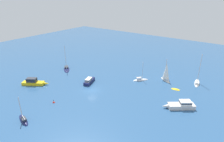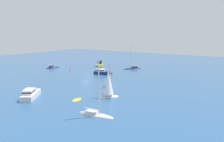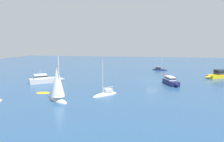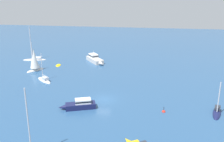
# 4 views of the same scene
# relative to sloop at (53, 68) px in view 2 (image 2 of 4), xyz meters

# --- Properties ---
(ground_plane) EXTENTS (160.00, 160.00, 0.00)m
(ground_plane) POSITION_rel_sloop_xyz_m (-19.31, 2.87, -0.13)
(ground_plane) COLOR #2D5684
(sloop) EXTENTS (2.59, 5.20, 6.22)m
(sloop) POSITION_rel_sloop_xyz_m (0.00, 0.00, 0.00)
(sloop) COLOR #191E4C
(sloop) RESTS_ON ground
(ketch) EXTENTS (3.75, 4.52, 7.46)m
(ketch) POSITION_rel_sloop_xyz_m (-38.39, 17.38, 2.40)
(ketch) COLOR silver
(ketch) RESTS_ON ground
(ketch_1) EXTENTS (5.81, 6.51, 9.51)m
(ketch_1) POSITION_rel_sloop_xyz_m (-25.98, -15.46, 0.04)
(ketch_1) COLOR #191E4C
(ketch_1) RESTS_ON ground
(sailboat) EXTENTS (6.38, 2.64, 9.64)m
(sailboat) POSITION_rel_sloop_xyz_m (-42.14, 26.13, 0.12)
(sailboat) COLOR silver
(sailboat) RESTS_ON ground
(motor_cruiser) EXTENTS (5.61, 7.61, 2.12)m
(motor_cruiser) POSITION_rel_sloop_xyz_m (-11.71, -14.01, 0.68)
(motor_cruiser) COLOR yellow
(motor_cruiser) RESTS_ON ground
(motor_cruiser_1) EXTENTS (6.03, 7.26, 2.83)m
(motor_cruiser_1) POSITION_rel_sloop_xyz_m (-25.43, 26.40, 0.65)
(motor_cruiser_1) COLOR silver
(motor_cruiser_1) RESTS_ON ground
(sloop_1) EXTENTS (4.61, 4.29, 6.61)m
(sloop_1) POSITION_rel_sloop_xyz_m (-33.65, 10.91, -0.01)
(sloop_1) COLOR white
(sloop_1) RESTS_ON ground
(launch) EXTENTS (6.35, 3.26, 1.69)m
(launch) POSITION_rel_sloop_xyz_m (-22.77, -1.15, 0.58)
(launch) COLOR #191E4C
(launch) RESTS_ON ground
(rib) EXTENTS (1.56, 2.66, 0.35)m
(rib) POSITION_rel_sloop_xyz_m (-34.19, 22.18, -0.13)
(rib) COLOR yellow
(rib) RESTS_ON ground
(channel_buoy) EXTENTS (0.61, 0.61, 1.19)m
(channel_buoy) POSITION_rel_sloop_xyz_m (-8.64, -0.61, -0.12)
(channel_buoy) COLOR red
(channel_buoy) RESTS_ON ground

